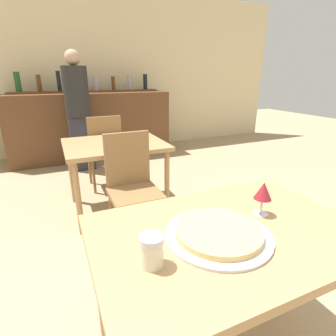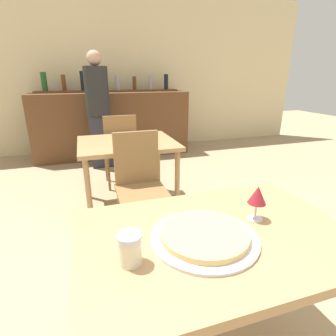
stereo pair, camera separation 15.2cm
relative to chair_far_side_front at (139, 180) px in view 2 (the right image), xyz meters
name	(u,v)px [view 2 (the right image)]	position (x,y,z in m)	size (l,w,h in m)	color
wall_back	(106,73)	(0.08, 3.12, 0.87)	(8.00, 0.05, 2.80)	beige
dining_table_near	(215,250)	(0.08, -1.19, 0.13)	(1.13, 0.75, 0.75)	#A87F51
dining_table_far	(127,149)	(0.00, 0.58, 0.11)	(0.96, 0.82, 0.73)	#A87F51
bar_counter	(113,125)	(0.08, 2.62, 0.01)	(2.60, 0.56, 1.09)	brown
bar_back_shelf	(108,88)	(0.06, 2.76, 0.63)	(2.39, 0.24, 0.34)	brown
chair_far_side_front	(139,180)	(0.00, 0.00, 0.00)	(0.40, 0.40, 0.92)	olive
chair_far_side_back	(120,146)	(0.00, 1.15, 0.00)	(0.40, 0.40, 0.92)	olive
pizza_tray	(204,235)	(0.01, -1.22, 0.23)	(0.43, 0.43, 0.04)	silver
cheese_shaker	(130,249)	(-0.29, -1.27, 0.28)	(0.08, 0.08, 0.11)	beige
person_standing	(98,107)	(-0.17, 2.04, 0.39)	(0.34, 0.34, 1.69)	#2D2D38
wine_glass	(257,196)	(0.29, -1.15, 0.33)	(0.08, 0.08, 0.16)	silver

